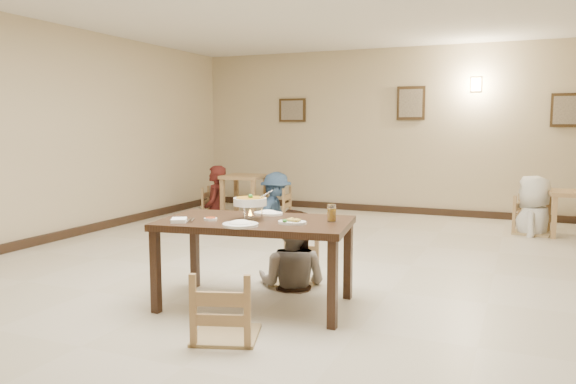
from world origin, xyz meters
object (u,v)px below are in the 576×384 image
at_px(chair_near, 225,272).
at_px(bg_table_right, 572,200).
at_px(bg_chair_ll, 215,189).
at_px(drink_glass, 332,214).
at_px(bg_diner_c, 535,175).
at_px(bg_chair_lr, 276,189).
at_px(bg_table_left, 244,182).
at_px(chair_far, 295,241).
at_px(main_table, 255,229).
at_px(main_diner, 292,209).
at_px(bg_diner_a, 215,166).
at_px(bg_chair_rl, 534,198).
at_px(bg_diner_b, 276,172).
at_px(curry_warmer, 250,202).

distance_m(chair_near, bg_table_right, 6.03).
relative_size(bg_table_right, bg_chair_ll, 0.82).
relative_size(drink_glass, bg_diner_c, 0.09).
bearing_deg(bg_chair_lr, bg_table_left, -90.36).
distance_m(chair_far, bg_chair_lr, 4.34).
distance_m(main_table, bg_chair_ll, 5.55).
bearing_deg(main_diner, bg_diner_a, -52.83).
height_order(bg_chair_rl, bg_diner_b, bg_diner_b).
distance_m(curry_warmer, bg_table_right, 5.45).
bearing_deg(bg_diner_c, drink_glass, -15.43).
distance_m(main_table, chair_near, 0.80).
bearing_deg(main_table, bg_diner_c, 55.08).
relative_size(chair_near, bg_chair_lr, 1.06).
xyz_separation_m(bg_table_right, bg_chair_ll, (-5.93, -0.03, -0.09)).
xyz_separation_m(chair_near, bg_table_left, (-2.63, 5.38, 0.07)).
distance_m(curry_warmer, bg_diner_c, 5.18).
bearing_deg(bg_chair_rl, bg_chair_lr, 98.80).
xyz_separation_m(chair_far, main_diner, (0.00, -0.08, 0.34)).
height_order(curry_warmer, bg_diner_c, bg_diner_c).
bearing_deg(bg_chair_ll, chair_far, -153.20).
bearing_deg(bg_table_left, bg_table_right, 0.20).
height_order(bg_chair_ll, bg_diner_a, bg_diner_a).
bearing_deg(bg_chair_ll, bg_diner_b, -99.85).
xyz_separation_m(chair_far, bg_table_left, (-2.56, 3.83, 0.14)).
xyz_separation_m(main_diner, bg_diner_a, (-3.17, 3.89, 0.09)).
bearing_deg(bg_diner_a, chair_far, 18.73).
bearing_deg(main_diner, bg_chair_rl, -121.83).
distance_m(chair_near, drink_glass, 1.13).
bearing_deg(chair_near, bg_table_right, -134.95).
height_order(chair_near, bg_diner_a, bg_diner_a).
distance_m(main_diner, bg_chair_rl, 4.53).
bearing_deg(chair_near, bg_chair_rl, -130.47).
bearing_deg(bg_diner_c, bg_chair_rl, 5.14).
distance_m(chair_far, bg_diner_a, 4.97).
height_order(bg_table_left, bg_chair_rl, bg_chair_rl).
bearing_deg(bg_table_right, bg_diner_a, -179.69).
bearing_deg(bg_chair_lr, chair_near, 15.31).
bearing_deg(bg_diner_b, bg_diner_a, 91.31).
relative_size(bg_table_right, bg_diner_a, 0.42).
distance_m(chair_near, bg_table_left, 5.99).
distance_m(bg_chair_ll, bg_diner_a, 0.43).
relative_size(bg_table_left, bg_diner_b, 0.49).
height_order(main_table, bg_diner_c, bg_diner_c).
height_order(bg_table_right, bg_diner_a, bg_diner_a).
height_order(curry_warmer, bg_chair_rl, bg_chair_rl).
bearing_deg(chair_far, bg_chair_ll, 128.30).
bearing_deg(bg_diner_c, bg_table_left, -84.64).
relative_size(chair_far, curry_warmer, 2.67).
xyz_separation_m(main_table, bg_chair_ll, (-3.10, 4.59, -0.25)).
distance_m(bg_chair_ll, bg_chair_rl, 5.42).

